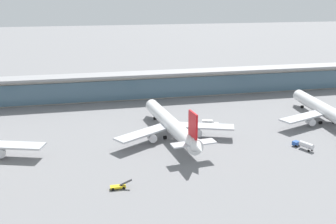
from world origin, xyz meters
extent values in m
plane|color=slate|center=(0.00, 0.00, 0.00)|extent=(1200.00, 1200.00, 0.00)
cube|color=#B7BABF|center=(-63.45, -5.46, 4.62)|extent=(26.53, 14.23, 0.72)
cylinder|color=silver|center=(-66.42, -6.49, 2.56)|extent=(3.87, 4.74, 3.30)
cylinder|color=white|center=(-0.72, 3.13, 5.67)|extent=(11.82, 56.98, 5.98)
cone|color=white|center=(-3.91, 33.68, 5.67)|extent=(6.38, 5.96, 5.86)
cone|color=white|center=(2.43, -27.14, 6.26)|extent=(6.03, 7.10, 5.38)
cube|color=black|center=(-3.55, 30.28, 6.71)|extent=(4.71, 2.92, 0.72)
cube|color=#B7BABF|center=(-13.00, -3.38, 4.62)|extent=(25.35, 19.23, 0.72)
cube|color=#B7BABF|center=(12.62, -0.71, 4.62)|extent=(26.46, 15.03, 0.72)
cylinder|color=silver|center=(-9.86, -3.66, 2.56)|extent=(3.73, 4.65, 3.30)
cylinder|color=silver|center=(9.61, -1.63, 2.56)|extent=(3.73, 4.65, 3.30)
cube|color=red|center=(1.89, -21.98, 13.29)|extent=(1.46, 7.25, 9.27)
cube|color=#B7BABF|center=(2.00, -23.01, 6.56)|extent=(16.87, 6.22, 0.52)
cylinder|color=black|center=(-3.68, -0.29, 0.72)|extent=(1.38, 1.56, 1.44)
cylinder|color=black|center=(2.88, 0.39, 0.72)|extent=(1.38, 1.56, 1.44)
cylinder|color=black|center=(-3.07, 25.67, 0.72)|extent=(1.38, 1.56, 1.44)
cylinder|color=white|center=(74.29, 5.40, 5.67)|extent=(11.60, 56.98, 5.98)
cone|color=white|center=(77.35, 35.98, 5.67)|extent=(6.36, 5.94, 5.86)
cube|color=black|center=(77.01, 32.57, 6.71)|extent=(4.71, 2.91, 0.72)
cube|color=#B7BABF|center=(60.95, 1.51, 4.62)|extent=(26.45, 15.11, 0.72)
cylinder|color=silver|center=(63.97, 0.61, 2.56)|extent=(3.71, 4.63, 3.30)
cylinder|color=black|center=(70.70, 2.66, 0.72)|extent=(1.37, 1.56, 1.44)
cylinder|color=black|center=(77.26, 2.00, 0.72)|extent=(1.37, 1.56, 1.44)
cylinder|color=black|center=(76.55, 27.96, 0.72)|extent=(1.37, 1.56, 1.44)
cube|color=#234C9E|center=(45.52, -18.80, 1.20)|extent=(3.00, 2.80, 1.50)
cylinder|color=silver|center=(47.45, -23.19, 1.90)|extent=(4.17, 5.97, 2.10)
cylinder|color=black|center=(44.90, -20.11, 0.45)|extent=(0.62, 0.94, 0.90)
cylinder|color=black|center=(46.92, -19.23, 0.45)|extent=(0.62, 0.94, 0.90)
cylinder|color=black|center=(47.19, -25.33, 0.45)|extent=(0.62, 0.94, 0.90)
cylinder|color=black|center=(49.21, -24.44, 0.45)|extent=(0.62, 0.94, 0.90)
cube|color=yellow|center=(-26.79, -38.54, 0.75)|extent=(4.81, 1.84, 0.60)
cube|color=black|center=(-24.36, -38.53, 1.84)|extent=(3.96, 0.93, 1.72)
cylinder|color=black|center=(-25.12, -37.70, 0.45)|extent=(0.90, 0.29, 0.90)
cylinder|color=black|center=(-25.10, -39.36, 0.45)|extent=(0.90, 0.29, 0.90)
cylinder|color=black|center=(-28.47, -37.73, 0.45)|extent=(0.90, 0.29, 0.90)
cylinder|color=black|center=(-28.46, -39.39, 0.45)|extent=(0.90, 0.29, 0.90)
cube|color=silver|center=(22.21, 9.35, 1.20)|extent=(2.42, 2.74, 1.50)
cube|color=black|center=(22.97, 9.11, 1.50)|extent=(0.75, 2.01, 0.70)
cube|color=silver|center=(18.31, 10.61, 1.85)|extent=(5.08, 3.60, 2.50)
cylinder|color=black|center=(21.77, 10.60, 0.45)|extent=(0.94, 0.54, 0.90)
cylinder|color=black|center=(21.13, 8.59, 0.45)|extent=(0.94, 0.54, 0.90)
cylinder|color=black|center=(17.21, 12.07, 0.45)|extent=(0.94, 0.54, 0.90)
cylinder|color=black|center=(16.56, 10.06, 0.45)|extent=(0.94, 0.54, 0.90)
cube|color=#B2ADA3|center=(0.00, 66.46, 7.00)|extent=(266.81, 8.00, 14.00)
cube|color=slate|center=(0.00, 62.16, 6.30)|extent=(261.47, 0.50, 11.20)
cube|color=gray|center=(0.00, 64.46, 14.60)|extent=(272.14, 12.80, 1.20)
camera|label=1|loc=(-34.54, -145.38, 58.07)|focal=40.80mm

